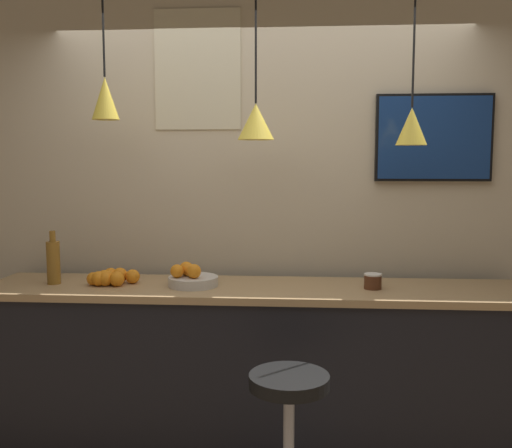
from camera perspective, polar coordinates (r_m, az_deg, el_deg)
name	(u,v)px	position (r m, az deg, el deg)	size (l,w,h in m)	color
back_wall	(261,203)	(3.53, 0.48, 2.14)	(8.00, 0.06, 2.90)	beige
service_counter	(256,373)	(3.34, 0.00, -14.70)	(3.05, 0.58, 1.01)	black
bar_stool	(289,432)	(2.74, 3.30, -20.02)	(0.43, 0.43, 0.76)	#B7B7BC
fruit_bowl	(191,278)	(3.22, -6.49, -5.38)	(0.28, 0.28, 0.13)	beige
orange_pile	(111,277)	(3.35, -14.32, -5.17)	(0.28, 0.20, 0.09)	orange
juice_bottle	(53,261)	(3.44, -19.60, -3.54)	(0.08, 0.08, 0.30)	olive
spread_jar	(373,281)	(3.19, 11.60, -5.63)	(0.10, 0.10, 0.08)	#562D19
pendant_lamp_left	(105,97)	(3.30, -14.85, 12.16)	(0.15, 0.15, 0.87)	black
pendant_lamp_middle	(256,120)	(3.12, -0.02, 10.32)	(0.20, 0.20, 0.98)	black
pendant_lamp_right	(412,125)	(3.17, 15.30, 9.57)	(0.17, 0.17, 1.01)	black
mounted_tv	(434,138)	(3.56, 17.34, 8.23)	(0.68, 0.04, 0.51)	black
wall_poster	(198,70)	(3.58, -5.87, 15.11)	(0.52, 0.01, 0.72)	beige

